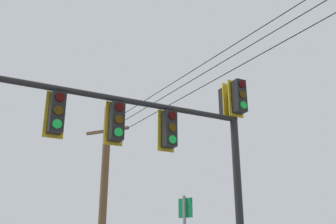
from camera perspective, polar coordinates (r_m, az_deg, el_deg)
The scene contains 3 objects.
signal_mast_assembly at distance 9.52m, azimuth 2.09°, elevation -3.72°, with size 4.89×4.82×6.41m.
utility_pole_wooden at distance 16.97m, azimuth -9.50°, elevation -12.05°, with size 2.22×0.40×8.20m.
overhead_wire_span at distance 10.75m, azimuth 12.10°, elevation 9.45°, with size 14.05×11.09×1.05m.
Camera 1 is at (1.95, -8.91, 2.02)m, focal length 41.22 mm.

